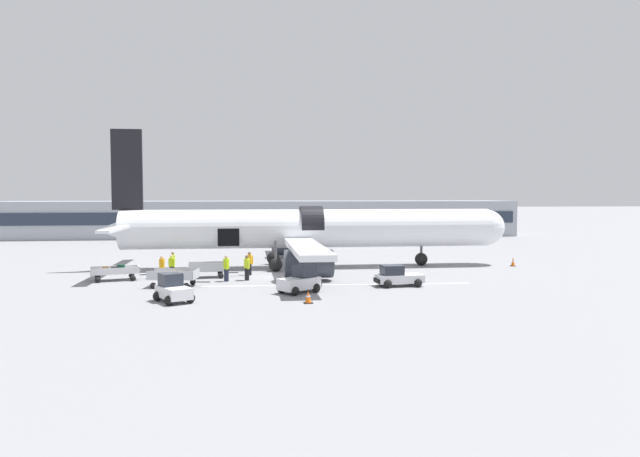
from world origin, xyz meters
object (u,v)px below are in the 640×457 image
baggage_tug_mid (301,281)px  ground_crew_supervisor (173,262)px  baggage_tug_rear (173,290)px  ground_crew_driver (249,263)px  ground_crew_loader_a (162,267)px  ground_crew_marshal (247,267)px  airplane (305,230)px  baggage_tug_lead (397,277)px  ground_crew_helper (172,265)px  baggage_cart_queued (175,278)px  baggage_cart_empty (116,273)px  baggage_cart_loading (208,270)px  ground_crew_loader_b (226,268)px

baggage_tug_mid → ground_crew_supervisor: bearing=131.1°
baggage_tug_rear → ground_crew_driver: bearing=67.2°
ground_crew_loader_a → ground_crew_driver: ground_crew_driver is taller
baggage_tug_rear → ground_crew_marshal: 8.75m
airplane → baggage_tug_lead: (5.07, -10.72, -2.51)m
baggage_tug_mid → ground_crew_helper: 11.79m
ground_crew_loader_a → ground_crew_driver: size_ratio=0.97×
baggage_tug_lead → baggage_tug_rear: bearing=-165.0°
baggage_cart_queued → ground_crew_loader_a: bearing=110.8°
ground_crew_supervisor → baggage_cart_empty: bearing=-133.9°
ground_crew_marshal → baggage_tug_lead: bearing=-21.5°
baggage_cart_queued → ground_crew_driver: ground_crew_driver is taller
baggage_tug_rear → ground_crew_driver: size_ratio=1.61×
baggage_cart_loading → baggage_cart_empty: bearing=-174.6°
baggage_tug_mid → baggage_tug_rear: (-7.47, -2.11, -0.04)m
baggage_cart_loading → ground_crew_loader_a: size_ratio=2.14×
ground_crew_loader_b → ground_crew_supervisor: bearing=130.3°
baggage_cart_queued → ground_crew_marshal: size_ratio=2.26×
ground_crew_helper → ground_crew_marshal: (5.51, -2.26, 0.07)m
baggage_tug_lead → baggage_cart_empty: size_ratio=0.76×
baggage_tug_lead → ground_crew_driver: ground_crew_driver is taller
baggage_tug_rear → baggage_cart_empty: baggage_tug_rear is taller
baggage_cart_queued → ground_crew_helper: (-0.80, 4.56, 0.30)m
airplane → ground_crew_supervisor: (-10.60, -2.02, -2.27)m
baggage_cart_empty → ground_crew_marshal: bearing=-7.2°
baggage_cart_queued → ground_crew_supervisor: ground_crew_supervisor is taller
airplane → ground_crew_loader_b: 9.73m
ground_crew_marshal → ground_crew_driver: bearing=85.9°
baggage_tug_lead → ground_crew_loader_b: size_ratio=1.75×
ground_crew_supervisor → ground_crew_helper: bearing=-84.7°
ground_crew_supervisor → ground_crew_helper: ground_crew_helper is taller
airplane → baggage_cart_queued: airplane is taller
baggage_cart_queued → ground_crew_marshal: bearing=26.0°
baggage_tug_lead → baggage_cart_loading: 13.95m
baggage_cart_queued → ground_crew_loader_a: 3.80m
ground_crew_supervisor → ground_crew_helper: size_ratio=0.97×
baggage_tug_mid → ground_crew_driver: 8.81m
ground_crew_marshal → baggage_tug_mid: bearing=-59.4°
baggage_tug_mid → baggage_cart_queued: bearing=157.8°
baggage_cart_loading → ground_crew_marshal: 3.35m
airplane → ground_crew_helper: bearing=-156.3°
baggage_tug_mid → ground_crew_loader_a: (-9.36, 6.81, 0.19)m
baggage_tug_mid → ground_crew_supervisor: (-9.04, 10.36, 0.14)m
baggage_tug_lead → baggage_cart_queued: size_ratio=0.79×
baggage_tug_mid → ground_crew_driver: bearing=110.7°
baggage_tug_mid → baggage_cart_queued: baggage_tug_mid is taller
baggage_tug_lead → baggage_tug_mid: size_ratio=1.11×
ground_crew_loader_a → ground_crew_loader_b: 4.87m
ground_crew_helper → baggage_tug_lead: bearing=-21.8°
baggage_cart_empty → ground_crew_driver: 9.53m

